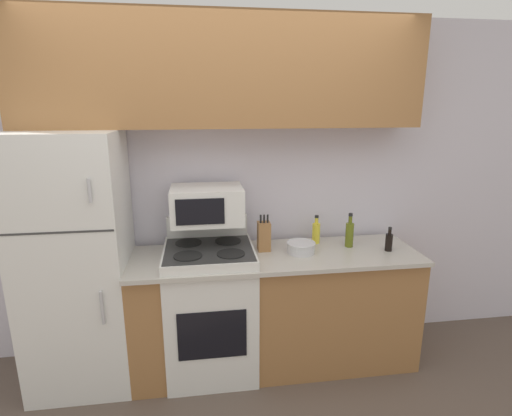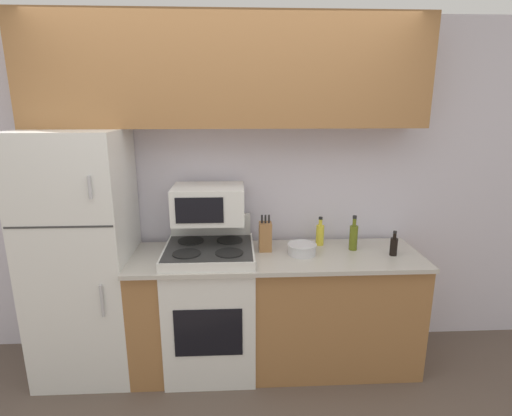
# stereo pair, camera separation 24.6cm
# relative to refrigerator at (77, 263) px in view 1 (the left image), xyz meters

# --- Properties ---
(ground_plane) EXTENTS (12.00, 12.00, 0.00)m
(ground_plane) POSITION_rel_refrigerator_xyz_m (1.03, -0.31, -0.89)
(ground_plane) COLOR brown
(wall_back) EXTENTS (8.00, 0.05, 2.55)m
(wall_back) POSITION_rel_refrigerator_xyz_m (1.03, 0.35, 0.39)
(wall_back) COLOR silver
(wall_back) RESTS_ON ground_plane
(lower_cabinets) EXTENTS (2.07, 0.63, 0.89)m
(lower_cabinets) POSITION_rel_refrigerator_xyz_m (1.37, -0.02, -0.44)
(lower_cabinets) COLOR #9E6B3D
(lower_cabinets) RESTS_ON ground_plane
(refrigerator) EXTENTS (0.68, 0.65, 1.77)m
(refrigerator) POSITION_rel_refrigerator_xyz_m (0.00, 0.00, 0.00)
(refrigerator) COLOR white
(refrigerator) RESTS_ON ground_plane
(upper_cabinets) EXTENTS (2.74, 0.32, 0.74)m
(upper_cabinets) POSITION_rel_refrigerator_xyz_m (1.03, 0.16, 1.25)
(upper_cabinets) COLOR #9E6B3D
(upper_cabinets) RESTS_ON refrigerator
(stove) EXTENTS (0.63, 0.61, 1.11)m
(stove) POSITION_rel_refrigerator_xyz_m (0.89, -0.03, -0.39)
(stove) COLOR white
(stove) RESTS_ON ground_plane
(microwave) EXTENTS (0.50, 0.38, 0.25)m
(microwave) POSITION_rel_refrigerator_xyz_m (0.89, 0.07, 0.36)
(microwave) COLOR white
(microwave) RESTS_ON stove
(knife_block) EXTENTS (0.09, 0.09, 0.27)m
(knife_block) POSITION_rel_refrigerator_xyz_m (1.29, 0.06, 0.11)
(knife_block) COLOR #9E6B3D
(knife_block) RESTS_ON lower_cabinets
(bowl) EXTENTS (0.21, 0.21, 0.08)m
(bowl) POSITION_rel_refrigerator_xyz_m (1.55, -0.03, 0.05)
(bowl) COLOR silver
(bowl) RESTS_ON lower_cabinets
(bottle_soy_sauce) EXTENTS (0.05, 0.05, 0.18)m
(bottle_soy_sauce) POSITION_rel_refrigerator_xyz_m (2.20, -0.08, 0.07)
(bottle_soy_sauce) COLOR black
(bottle_soy_sauce) RESTS_ON lower_cabinets
(bottle_cooking_spray) EXTENTS (0.06, 0.06, 0.22)m
(bottle_cooking_spray) POSITION_rel_refrigerator_xyz_m (1.72, 0.16, 0.09)
(bottle_cooking_spray) COLOR gold
(bottle_cooking_spray) RESTS_ON lower_cabinets
(bottle_olive_oil) EXTENTS (0.06, 0.06, 0.26)m
(bottle_olive_oil) POSITION_rel_refrigerator_xyz_m (1.94, 0.04, 0.10)
(bottle_olive_oil) COLOR #5B6619
(bottle_olive_oil) RESTS_ON lower_cabinets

